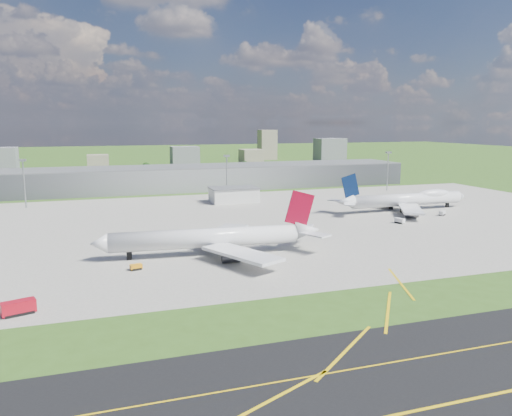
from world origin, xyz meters
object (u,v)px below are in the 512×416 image
object	(u,v)px
fire_truck	(18,308)
van_white_far	(442,213)
airliner_red_twin	(214,238)
van_white_near	(400,221)
tug_yellow	(136,267)
airliner_blue_quad	(407,200)

from	to	relation	value
fire_truck	van_white_far	size ratio (longest dim) A/B	1.76
airliner_red_twin	van_white_near	world-z (taller)	airliner_red_twin
fire_truck	tug_yellow	size ratio (longest dim) A/B	2.07
fire_truck	tug_yellow	world-z (taller)	fire_truck
van_white_near	van_white_far	world-z (taller)	van_white_near
airliner_red_twin	tug_yellow	bearing A→B (deg)	25.26
airliner_blue_quad	tug_yellow	bearing A→B (deg)	-157.02
airliner_red_twin	van_white_far	size ratio (longest dim) A/B	17.10
airliner_blue_quad	tug_yellow	size ratio (longest dim) A/B	19.89
fire_truck	airliner_red_twin	bearing A→B (deg)	16.40
airliner_red_twin	fire_truck	distance (m)	68.37
van_white_far	tug_yellow	bearing A→B (deg)	165.10
fire_truck	van_white_far	world-z (taller)	fire_truck
tug_yellow	van_white_near	distance (m)	123.87
airliner_red_twin	van_white_far	world-z (taller)	airliner_red_twin
airliner_red_twin	fire_truck	xyz separation A→B (m)	(-56.38, -38.48, -4.03)
van_white_near	van_white_far	xyz separation A→B (m)	(31.09, 10.29, -0.07)
fire_truck	tug_yellow	bearing A→B (deg)	26.07
van_white_far	airliner_red_twin	bearing A→B (deg)	164.36
airliner_red_twin	airliner_blue_quad	bearing A→B (deg)	-149.92
airliner_red_twin	van_white_near	distance (m)	95.19
airliner_blue_quad	van_white_far	world-z (taller)	airliner_blue_quad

